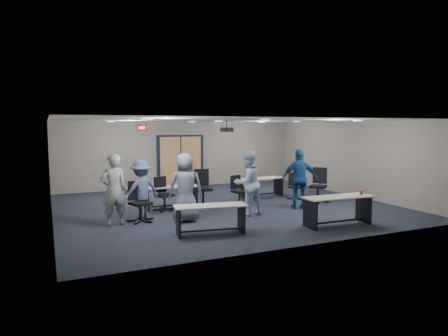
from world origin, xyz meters
name	(u,v)px	position (x,y,z in m)	size (l,w,h in m)	color
floor	(225,206)	(0.00, 0.00, 0.00)	(10.00, 10.00, 0.00)	black
back_wall	(180,154)	(0.00, 4.50, 1.35)	(10.00, 0.04, 2.70)	gray
front_wall	(312,182)	(0.00, -4.50, 1.35)	(10.00, 0.04, 2.70)	gray
left_wall	(50,171)	(-5.00, 0.00, 1.35)	(0.04, 9.00, 2.70)	gray
right_wall	(350,158)	(5.00, 0.00, 1.35)	(0.04, 9.00, 2.70)	gray
ceiling	(225,120)	(0.00, 0.00, 2.70)	(10.00, 9.00, 0.04)	white
double_door	(181,162)	(0.00, 4.46, 1.05)	(2.00, 0.07, 2.20)	black
exit_sign	(142,128)	(-1.60, 4.44, 2.45)	(0.32, 0.07, 0.18)	black
ceiling_projector	(227,130)	(0.30, 0.50, 2.40)	(0.35, 0.32, 0.37)	black
ceiling_can_lights	(221,121)	(0.00, 0.25, 2.67)	(6.24, 5.74, 0.02)	white
table_front_left	(211,214)	(-1.63, -2.83, 0.47)	(1.77, 0.84, 0.69)	#BBB8B1
table_front_right	(338,205)	(1.64, -3.39, 0.52)	(1.87, 0.69, 0.87)	#BBB8B1
table_back_left	(171,193)	(-1.62, 0.38, 0.47)	(1.72, 0.68, 0.68)	#BBB8B1
table_back_right	(262,184)	(1.92, 1.03, 0.46)	(1.70, 0.73, 0.92)	#BBB8B1
chair_back_a	(164,194)	(-1.91, 0.13, 0.50)	(0.63, 0.63, 1.01)	black
chair_back_b	(203,188)	(-0.58, 0.39, 0.57)	(0.72, 0.72, 1.15)	black
chair_back_c	(239,190)	(0.53, 0.04, 0.46)	(0.58, 0.58, 0.93)	black
chair_back_d	(297,186)	(2.71, 0.02, 0.46)	(0.58, 0.58, 0.92)	black
chair_loose_left	(140,202)	(-2.87, -0.97, 0.54)	(0.68, 0.68, 1.08)	black
chair_loose_right	(318,185)	(3.12, -0.62, 0.57)	(0.71, 0.71, 1.14)	black
person_gray	(114,190)	(-3.56, -1.09, 0.92)	(0.67, 0.44, 1.83)	#969CA3
person_plaid	(186,187)	(-1.76, -1.40, 0.92)	(0.89, 0.58, 1.83)	slate
person_lightblue	(248,183)	(0.07, -1.42, 0.92)	(0.89, 0.69, 1.83)	#B8D7F4
person_navy	(300,179)	(1.92, -1.28, 0.92)	(1.07, 0.45, 1.83)	navy
person_back	(141,190)	(-2.78, -0.69, 0.80)	(1.04, 0.60, 1.61)	#495B83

